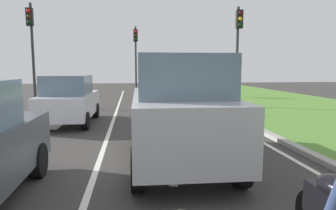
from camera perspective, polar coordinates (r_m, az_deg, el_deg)
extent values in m
plane|color=#383533|center=(11.64, -7.04, -3.07)|extent=(60.00, 60.00, 0.00)
cube|color=silver|center=(11.66, -10.49, -3.10)|extent=(0.12, 32.00, 0.01)
cube|color=silver|center=(12.17, 10.18, -2.66)|extent=(0.12, 32.00, 0.01)
cube|color=#548433|center=(14.39, 29.19, -1.85)|extent=(9.00, 48.00, 0.06)
cube|color=#9E9B93|center=(12.32, 12.41, -2.33)|extent=(0.24, 48.00, 0.12)
cube|color=#B7BABF|center=(6.46, 1.96, -2.77)|extent=(2.00, 4.54, 1.10)
cube|color=slate|center=(6.22, 2.18, 5.65)|extent=(1.76, 2.74, 0.80)
cylinder|color=black|center=(8.01, -5.76, -4.89)|extent=(0.24, 0.76, 0.76)
cylinder|color=black|center=(8.19, 6.61, -4.63)|extent=(0.24, 0.76, 0.76)
cylinder|color=black|center=(5.05, -5.79, -12.05)|extent=(0.24, 0.76, 0.76)
cylinder|color=black|center=(5.34, 13.71, -11.17)|extent=(0.24, 0.76, 0.76)
cylinder|color=black|center=(6.15, -23.64, -9.70)|extent=(0.23, 0.64, 0.64)
cube|color=silver|center=(11.56, -18.26, 0.08)|extent=(1.72, 3.73, 0.80)
cube|color=slate|center=(11.26, -18.67, 3.66)|extent=(1.52, 1.93, 0.68)
cylinder|color=black|center=(13.00, -20.25, -1.05)|extent=(0.23, 0.60, 0.60)
cylinder|color=black|center=(12.71, -13.65, -0.99)|extent=(0.23, 0.60, 0.60)
cylinder|color=black|center=(10.61, -23.61, -2.94)|extent=(0.23, 0.60, 0.60)
cylinder|color=black|center=(10.25, -15.55, -2.94)|extent=(0.23, 0.60, 0.60)
ellipsoid|color=black|center=(3.66, 29.35, -13.52)|extent=(0.29, 0.50, 0.24)
cylinder|color=#2D2D2D|center=(15.89, 13.04, 8.76)|extent=(0.14, 0.14, 5.12)
cube|color=black|center=(15.88, 13.49, 15.66)|extent=(0.32, 0.24, 0.90)
sphere|color=#3F0F0F|center=(15.81, 13.70, 16.73)|extent=(0.20, 0.20, 0.20)
sphere|color=#F2AD19|center=(15.76, 13.66, 15.73)|extent=(0.20, 0.20, 0.20)
sphere|color=black|center=(15.72, 13.63, 14.72)|extent=(0.20, 0.20, 0.20)
cylinder|color=#2D2D2D|center=(17.39, -24.42, 8.60)|extent=(0.14, 0.14, 5.39)
cube|color=black|center=(17.38, -24.95, 15.03)|extent=(0.32, 0.24, 0.90)
sphere|color=red|center=(17.30, -25.14, 16.00)|extent=(0.20, 0.20, 0.20)
sphere|color=#382B0C|center=(17.26, -25.09, 15.08)|extent=(0.20, 0.20, 0.20)
sphere|color=black|center=(17.22, -25.04, 14.16)|extent=(0.20, 0.20, 0.20)
cylinder|color=#2D2D2D|center=(23.14, -6.17, 8.36)|extent=(0.14, 0.14, 5.17)
cube|color=black|center=(23.06, -6.23, 13.07)|extent=(0.32, 0.24, 0.90)
sphere|color=red|center=(22.96, -6.23, 13.80)|extent=(0.20, 0.20, 0.20)
sphere|color=#382B0C|center=(22.93, -6.22, 13.10)|extent=(0.20, 0.20, 0.20)
sphere|color=black|center=(22.91, -6.21, 12.41)|extent=(0.20, 0.20, 0.20)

